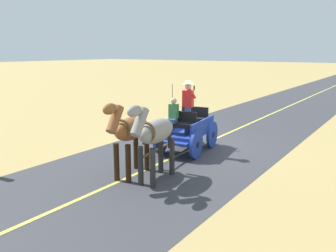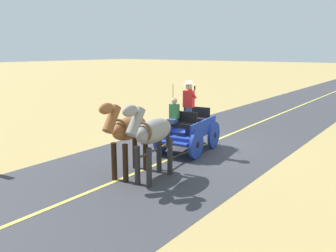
# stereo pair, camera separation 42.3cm
# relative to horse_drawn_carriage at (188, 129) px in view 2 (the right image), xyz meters

# --- Properties ---
(ground_plane) EXTENTS (200.00, 200.00, 0.00)m
(ground_plane) POSITION_rel_horse_drawn_carriage_xyz_m (-0.06, -0.81, -0.82)
(ground_plane) COLOR tan
(road_surface) EXTENTS (5.99, 160.00, 0.01)m
(road_surface) POSITION_rel_horse_drawn_carriage_xyz_m (-0.06, -0.81, -0.81)
(road_surface) COLOR #38383D
(road_surface) RESTS_ON ground
(road_centre_stripe) EXTENTS (0.12, 160.00, 0.00)m
(road_centre_stripe) POSITION_rel_horse_drawn_carriage_xyz_m (-0.06, -0.81, -0.81)
(road_centre_stripe) COLOR #DBCC4C
(road_centre_stripe) RESTS_ON road_surface
(horse_drawn_carriage) EXTENTS (1.74, 4.51, 2.50)m
(horse_drawn_carriage) POSITION_rel_horse_drawn_carriage_xyz_m (0.00, 0.00, 0.00)
(horse_drawn_carriage) COLOR #1E3899
(horse_drawn_carriage) RESTS_ON ground
(horse_near_side) EXTENTS (0.75, 2.14, 2.21)m
(horse_near_side) POSITION_rel_horse_drawn_carriage_xyz_m (-0.82, 2.94, 0.51)
(horse_near_side) COLOR gray
(horse_near_side) RESTS_ON ground
(horse_off_side) EXTENTS (0.85, 2.15, 2.21)m
(horse_off_side) POSITION_rel_horse_drawn_carriage_xyz_m (-0.04, 3.05, 0.51)
(horse_off_side) COLOR brown
(horse_off_side) RESTS_ON ground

